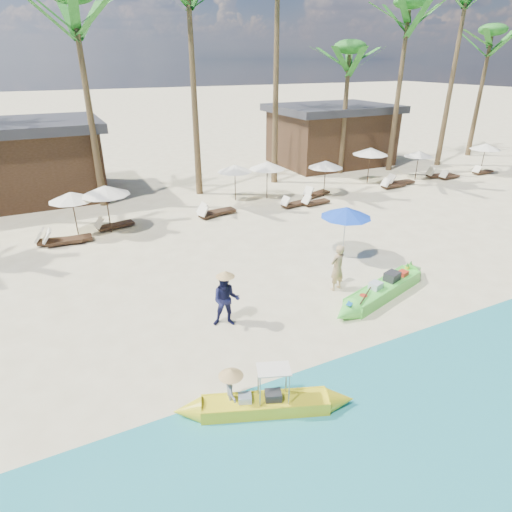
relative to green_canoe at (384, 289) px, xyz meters
name	(u,v)px	position (x,y,z in m)	size (l,w,h in m)	color
ground	(283,316)	(-3.68, 0.39, -0.25)	(240.00, 240.00, 0.00)	beige
wet_sand_strip	(395,427)	(-3.68, -4.61, -0.24)	(240.00, 4.50, 0.01)	tan
green_canoe	(384,289)	(0.00, 0.00, 0.00)	(5.62, 2.00, 0.73)	#50D741
yellow_canoe	(265,404)	(-6.04, -2.92, -0.05)	(4.45, 1.91, 1.21)	yellow
tourist	(337,268)	(-1.18, 1.10, 0.59)	(0.61, 0.40, 1.67)	tan
vendor_green	(226,300)	(-5.46, 0.74, 0.61)	(0.83, 0.65, 1.70)	#15173B
vendor_yellow	(231,389)	(-6.70, -2.55, 0.37)	(0.57, 0.33, 0.88)	gray
blue_umbrella	(346,212)	(0.64, 3.15, 1.69)	(1.99, 1.99, 2.15)	#99999E
resort_parasol_4	(71,196)	(-8.78, 10.51, 1.59)	(1.98, 1.98, 2.04)	#3D2719
lounger_4_left	(65,239)	(-9.37, 9.62, -0.02)	(1.99, 0.64, 0.67)	#3D2719
lounger_4_right	(57,240)	(-9.69, 9.74, -0.03)	(2.02, 1.02, 0.66)	#3D2719
resort_parasol_5	(105,190)	(-7.36, 10.20, 1.77)	(2.17, 2.17, 2.23)	#3D2719
lounger_5_left	(113,225)	(-7.20, 10.61, -0.04)	(1.85, 0.85, 0.60)	#3D2719
resort_parasol_6	(235,168)	(-0.14, 12.21, 1.60)	(1.99, 1.99, 2.05)	#3D2719
lounger_6_left	(212,213)	(-2.33, 10.14, -0.05)	(1.85, 1.08, 0.60)	#3D2719
lounger_6_right	(215,211)	(-2.17, 10.25, -0.02)	(2.05, 0.81, 0.68)	#3D2719
resort_parasol_7	(267,165)	(1.65, 11.75, 1.68)	(2.07, 2.07, 2.14)	#3D2719
lounger_7_left	(294,203)	(2.24, 9.72, -0.05)	(1.80, 0.79, 0.59)	#3D2719
lounger_7_right	(314,202)	(3.43, 9.47, -0.06)	(1.71, 0.66, 0.57)	#3D2719
resort_parasol_8	(326,164)	(4.90, 10.71, 1.62)	(2.01, 2.01, 2.07)	#3D2719
lounger_8_left	(315,193)	(4.34, 10.76, -0.04)	(1.93, 1.06, 0.63)	#3D2719
resort_parasol_9	(371,151)	(9.03, 11.79, 1.83)	(2.23, 2.23, 2.30)	#3D2719
lounger_9_left	(399,182)	(10.56, 10.57, -0.02)	(1.99, 0.72, 0.66)	#3D2719
lounger_9_right	(392,185)	(9.69, 10.21, -0.05)	(1.77, 0.65, 0.59)	#3D2719
resort_parasol_10	(419,154)	(12.54, 11.12, 1.49)	(1.87, 1.87, 1.92)	#3D2719
lounger_10_left	(439,174)	(14.36, 10.79, -0.02)	(2.06, 0.99, 0.67)	#3D2719
lounger_10_right	(449,176)	(14.68, 10.25, -0.06)	(1.65, 0.63, 0.55)	#3D2719
resort_parasol_11	(486,146)	(17.85, 10.29, 1.66)	(2.05, 2.05, 2.11)	#3D2719
lounger_11_left	(482,171)	(17.86, 10.18, -0.06)	(1.69, 0.54, 0.57)	#3D2719
palm_3	(77,31)	(-7.04, 14.67, 8.33)	(2.08, 2.08, 10.52)	brown
palm_4	(189,14)	(-1.54, 14.41, 9.20)	(2.08, 2.08, 11.70)	brown
palm_6	(349,64)	(9.15, 14.91, 6.81)	(2.08, 2.08, 8.51)	brown
palm_7	(406,31)	(12.88, 14.07, 8.75)	(2.08, 2.08, 11.08)	brown
palm_8	(464,13)	(17.39, 13.72, 9.93)	(2.08, 2.08, 12.70)	brown
palm_9	(489,49)	(22.53, 15.20, 7.81)	(2.08, 2.08, 9.82)	brown
pavilion_west	(2,162)	(-11.68, 17.89, 1.94)	(10.80, 6.60, 4.30)	#3D2719
pavilion_east	(331,134)	(10.32, 17.89, 1.95)	(8.80, 6.60, 4.30)	#3D2719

